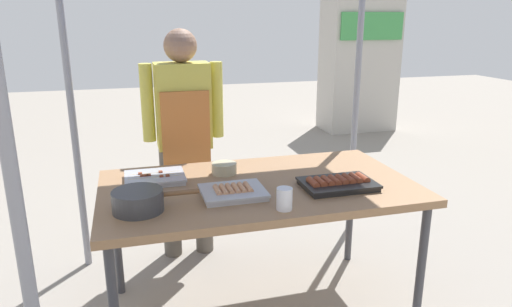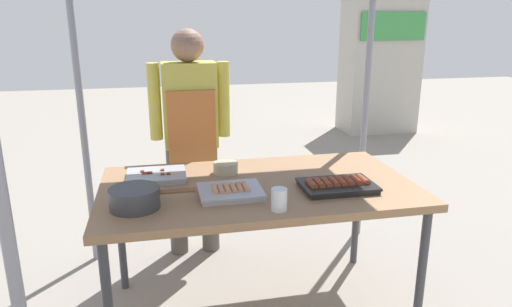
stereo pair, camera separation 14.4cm
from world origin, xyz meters
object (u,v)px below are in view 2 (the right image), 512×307
at_px(stall_table, 258,194).
at_px(tray_meat_skewers, 156,176).
at_px(cooking_wok, 135,197).
at_px(condiment_bowl, 226,168).
at_px(vendor_woman, 191,127).
at_px(neighbor_stall_left, 380,66).
at_px(tray_pork_links, 230,191).
at_px(tray_grilled_sausages, 337,185).
at_px(drink_cup_near_edge, 279,199).

height_order(stall_table, tray_meat_skewers, tray_meat_skewers).
distance_m(cooking_wok, condiment_bowl, 0.62).
height_order(cooking_wok, condiment_bowl, cooking_wok).
bearing_deg(vendor_woman, stall_table, 109.96).
relative_size(vendor_woman, neighbor_stall_left, 0.83).
distance_m(tray_pork_links, condiment_bowl, 0.34).
xyz_separation_m(tray_grilled_sausages, cooking_wok, (-0.98, -0.04, 0.03)).
relative_size(tray_grilled_sausages, neighbor_stall_left, 0.20).
xyz_separation_m(tray_grilled_sausages, neighbor_stall_left, (2.22, 4.04, 0.15)).
bearing_deg(vendor_woman, drink_cup_near_edge, 105.00).
bearing_deg(neighbor_stall_left, drink_cup_near_edge, -121.21).
height_order(tray_meat_skewers, vendor_woman, vendor_woman).
bearing_deg(tray_grilled_sausages, tray_meat_skewers, 158.49).
relative_size(stall_table, neighbor_stall_left, 0.87).
relative_size(tray_meat_skewers, cooking_wok, 0.80).
xyz_separation_m(tray_meat_skewers, neighbor_stall_left, (3.10, 3.70, 0.15)).
height_order(cooking_wok, neighbor_stall_left, neighbor_stall_left).
bearing_deg(tray_grilled_sausages, condiment_bowl, 144.16).
relative_size(tray_pork_links, condiment_bowl, 2.23).
bearing_deg(cooking_wok, drink_cup_near_edge, -14.22).
bearing_deg(tray_grilled_sausages, neighbor_stall_left, 61.29).
distance_m(tray_pork_links, vendor_woman, 0.91).
relative_size(tray_meat_skewers, neighbor_stall_left, 0.17).
bearing_deg(tray_pork_links, cooking_wok, -171.35).
bearing_deg(stall_table, tray_pork_links, -142.91).
height_order(tray_meat_skewers, cooking_wok, cooking_wok).
xyz_separation_m(tray_pork_links, cooking_wok, (-0.44, -0.07, 0.03)).
distance_m(stall_table, vendor_woman, 0.85).
bearing_deg(drink_cup_near_edge, stall_table, 93.27).
height_order(tray_grilled_sausages, tray_pork_links, tray_grilled_sausages).
height_order(drink_cup_near_edge, neighbor_stall_left, neighbor_stall_left).
distance_m(stall_table, neighbor_stall_left, 4.68).
xyz_separation_m(tray_pork_links, neighbor_stall_left, (2.75, 4.01, 0.15)).
xyz_separation_m(drink_cup_near_edge, vendor_woman, (-0.30, 1.12, 0.09)).
bearing_deg(tray_pork_links, tray_grilled_sausages, -3.43).
bearing_deg(condiment_bowl, tray_pork_links, -94.58).
bearing_deg(cooking_wok, neighbor_stall_left, 51.94).
height_order(tray_pork_links, condiment_bowl, condiment_bowl).
distance_m(stall_table, tray_pork_links, 0.22).
bearing_deg(drink_cup_near_edge, tray_meat_skewers, 134.43).
distance_m(cooking_wok, vendor_woman, 1.02).
xyz_separation_m(tray_meat_skewers, vendor_woman, (0.23, 0.58, 0.12)).
bearing_deg(cooking_wok, tray_pork_links, 8.65).
xyz_separation_m(cooking_wok, neighbor_stall_left, (3.19, 4.08, 0.12)).
distance_m(tray_meat_skewers, drink_cup_near_edge, 0.76).
relative_size(tray_grilled_sausages, drink_cup_near_edge, 3.60).
relative_size(stall_table, drink_cup_near_edge, 15.73).
relative_size(stall_table, tray_meat_skewers, 5.19).
relative_size(tray_pork_links, neighbor_stall_left, 0.17).
bearing_deg(neighbor_stall_left, stall_table, -123.64).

